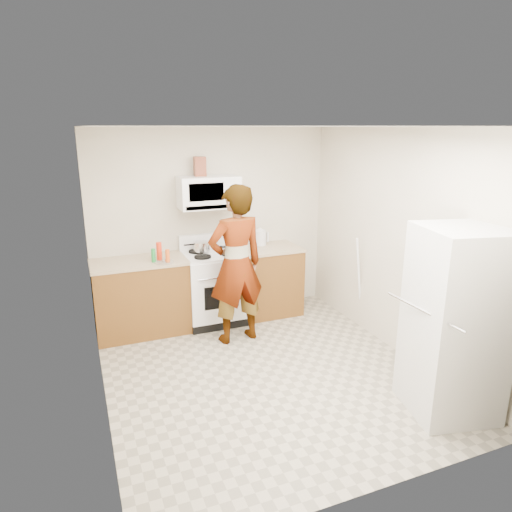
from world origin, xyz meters
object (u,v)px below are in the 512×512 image
gas_range (214,286)px  fridge (455,323)px  microwave (209,192)px  person (236,265)px  kettle (260,238)px  saucepan (202,246)px

gas_range → fridge: fridge is taller
gas_range → fridge: size_ratio=0.66×
gas_range → microwave: size_ratio=1.49×
person → kettle: bearing=-135.5°
kettle → fridge: bearing=-98.6°
gas_range → microwave: 1.22m
gas_range → kettle: 0.92m
microwave → fridge: (1.39, -2.82, -0.85)m
gas_range → saucepan: size_ratio=5.38×
person → saucepan: bearing=-81.1°
microwave → kettle: microwave is taller
kettle → microwave: bearing=161.4°
gas_range → kettle: bearing=13.1°
microwave → fridge: bearing=-63.8°
kettle → gas_range: bearing=171.3°
fridge → saucepan: (-1.51, 2.79, 0.16)m
microwave → person: 1.08m
person → fridge: person is taller
fridge → kettle: size_ratio=8.44×
person → saucepan: person is taller
microwave → kettle: size_ratio=3.77×
kettle → saucepan: (-0.85, -0.07, -0.02)m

